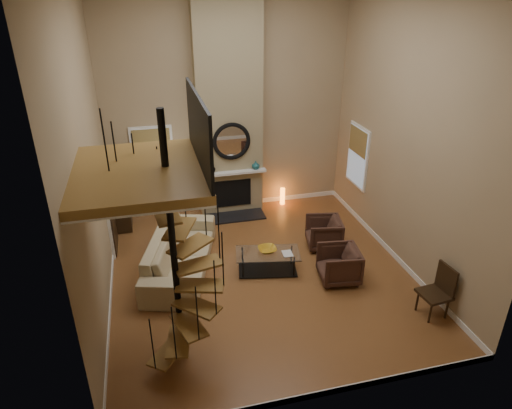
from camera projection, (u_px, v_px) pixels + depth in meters
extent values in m
cube|color=#986031|center=(261.00, 273.00, 9.42)|extent=(6.00, 6.50, 0.01)
cube|color=tan|center=(228.00, 105.00, 11.03)|extent=(6.00, 0.02, 5.50)
cube|color=tan|center=(331.00, 234.00, 5.38)|extent=(6.00, 0.02, 5.50)
cube|color=tan|center=(88.00, 162.00, 7.55)|extent=(0.02, 6.50, 5.50)
cube|color=tan|center=(409.00, 135.00, 8.86)|extent=(0.02, 6.50, 5.50)
cube|color=white|center=(230.00, 204.00, 12.21)|extent=(6.00, 0.02, 0.12)
cube|color=white|center=(317.00, 394.00, 6.57)|extent=(6.00, 0.02, 0.12)
cube|color=white|center=(111.00, 292.00, 8.74)|extent=(0.02, 6.50, 0.12)
cube|color=white|center=(391.00, 252.00, 10.05)|extent=(0.02, 6.50, 0.12)
cube|color=#958561|center=(229.00, 107.00, 10.87)|extent=(1.60, 0.38, 5.50)
cube|color=black|center=(235.00, 216.00, 11.65)|extent=(1.50, 0.60, 0.04)
cube|color=black|center=(233.00, 193.00, 11.66)|extent=(0.95, 0.02, 0.72)
cube|color=white|center=(233.00, 173.00, 11.33)|extent=(1.70, 0.18, 0.06)
torus|color=black|center=(232.00, 141.00, 11.03)|extent=(0.94, 0.10, 0.94)
cylinder|color=white|center=(232.00, 141.00, 11.04)|extent=(0.80, 0.01, 0.80)
imported|color=black|center=(211.00, 168.00, 11.18)|extent=(0.24, 0.24, 0.25)
imported|color=#1A555C|center=(256.00, 165.00, 11.44)|extent=(0.20, 0.20, 0.21)
cube|color=white|center=(153.00, 156.00, 11.11)|extent=(1.02, 0.04, 1.52)
cube|color=#8C9EB2|center=(153.00, 157.00, 11.09)|extent=(0.90, 0.01, 1.40)
cube|color=#9C8346|center=(152.00, 149.00, 10.98)|extent=(0.90, 0.01, 0.98)
cube|color=white|center=(358.00, 156.00, 11.10)|extent=(0.04, 1.02, 1.52)
cube|color=#8C9EB2|center=(357.00, 156.00, 11.10)|extent=(0.01, 0.90, 1.40)
cube|color=#9C8346|center=(358.00, 141.00, 10.93)|extent=(0.01, 0.90, 0.63)
cube|color=white|center=(108.00, 206.00, 9.87)|extent=(0.06, 1.05, 2.16)
cube|color=black|center=(110.00, 207.00, 9.89)|extent=(0.05, 0.90, 2.05)
cube|color=#8C9EB2|center=(109.00, 189.00, 9.71)|extent=(0.01, 0.60, 0.90)
cube|color=olive|center=(139.00, 173.00, 5.98)|extent=(1.70, 2.20, 0.12)
cube|color=white|center=(140.00, 178.00, 6.01)|extent=(1.70, 2.20, 0.03)
cube|color=black|center=(199.00, 129.00, 5.92)|extent=(0.04, 2.20, 0.94)
cylinder|color=black|center=(173.00, 245.00, 6.57)|extent=(0.10, 0.10, 4.02)
cube|color=olive|center=(169.00, 352.00, 7.05)|extent=(0.71, 0.78, 0.04)
cylinder|color=black|center=(152.00, 345.00, 6.55)|extent=(0.02, 0.02, 0.94)
cube|color=olive|center=(179.00, 341.00, 6.91)|extent=(0.46, 0.77, 0.04)
cylinder|color=black|center=(174.00, 334.00, 6.38)|extent=(0.02, 0.02, 0.94)
cube|color=olive|center=(189.00, 325.00, 6.84)|extent=(0.55, 0.79, 0.04)
cylinder|color=black|center=(197.00, 314.00, 6.36)|extent=(0.02, 0.02, 0.94)
cube|color=olive|center=(197.00, 306.00, 6.84)|extent=(0.75, 0.74, 0.04)
cylinder|color=black|center=(215.00, 288.00, 6.47)|extent=(0.02, 0.02, 0.94)
cube|color=olive|center=(200.00, 285.00, 6.87)|extent=(0.79, 0.53, 0.04)
cylinder|color=black|center=(223.00, 260.00, 6.66)|extent=(0.02, 0.02, 0.94)
cube|color=olive|center=(198.00, 265.00, 6.91)|extent=(0.77, 0.48, 0.04)
cylinder|color=black|center=(219.00, 233.00, 6.85)|extent=(0.02, 0.02, 0.94)
cube|color=olive|center=(191.00, 246.00, 6.92)|extent=(0.77, 0.72, 0.04)
cylinder|color=black|center=(205.00, 210.00, 6.97)|extent=(0.02, 0.02, 0.94)
cube|color=olive|center=(180.00, 229.00, 6.86)|extent=(0.58, 0.79, 0.04)
cylinder|color=black|center=(184.00, 191.00, 6.97)|extent=(0.02, 0.02, 0.94)
cube|color=olive|center=(166.00, 214.00, 6.73)|extent=(0.41, 0.75, 0.04)
cylinder|color=black|center=(160.00, 176.00, 6.82)|extent=(0.02, 0.02, 0.94)
cube|color=olive|center=(154.00, 201.00, 6.53)|extent=(0.68, 0.79, 0.04)
cylinder|color=black|center=(135.00, 165.00, 6.53)|extent=(0.02, 0.02, 0.94)
cube|color=olive|center=(144.00, 189.00, 6.27)|extent=(0.80, 0.64, 0.04)
cylinder|color=black|center=(116.00, 155.00, 6.14)|extent=(0.02, 0.02, 0.94)
cube|color=olive|center=(139.00, 177.00, 6.00)|extent=(0.72, 0.34, 0.04)
cylinder|color=black|center=(105.00, 145.00, 5.72)|extent=(0.02, 0.02, 0.94)
cube|color=black|center=(119.00, 191.00, 10.82)|extent=(0.39, 0.83, 1.86)
imported|color=tan|center=(180.00, 252.00, 9.41)|extent=(1.85, 3.03, 0.83)
imported|color=#42281E|center=(327.00, 233.00, 10.22)|extent=(0.89, 0.87, 0.69)
imported|color=#42281E|center=(342.00, 264.00, 9.08)|extent=(0.88, 0.86, 0.72)
cube|color=silver|center=(268.00, 253.00, 9.29)|extent=(1.41, 0.89, 0.02)
cube|color=black|center=(268.00, 270.00, 9.47)|extent=(1.28, 0.76, 0.02)
cylinder|color=black|center=(243.00, 269.00, 9.16)|extent=(0.04, 0.04, 0.48)
cylinder|color=black|center=(294.00, 268.00, 9.21)|extent=(0.04, 0.04, 0.48)
cylinder|color=black|center=(242.00, 257.00, 9.56)|extent=(0.04, 0.04, 0.48)
cylinder|color=black|center=(291.00, 256.00, 9.60)|extent=(0.04, 0.04, 0.48)
imported|color=gold|center=(267.00, 250.00, 9.30)|extent=(0.38, 0.38, 0.09)
imported|color=gray|center=(286.00, 254.00, 9.22)|extent=(0.21, 0.28, 0.03)
cylinder|color=black|center=(177.00, 226.00, 11.19)|extent=(0.36, 0.36, 0.03)
cylinder|color=black|center=(174.00, 198.00, 10.85)|extent=(0.04, 0.04, 1.54)
cylinder|color=#F2E5C6|center=(172.00, 168.00, 10.52)|extent=(0.40, 0.40, 0.32)
cylinder|color=orange|center=(282.00, 196.00, 12.21)|extent=(0.13, 0.13, 0.46)
cube|color=black|center=(434.00, 294.00, 8.07)|extent=(0.54, 0.54, 0.06)
cube|color=black|center=(446.00, 280.00, 8.01)|extent=(0.09, 0.47, 0.58)
cylinder|color=black|center=(430.00, 313.00, 7.96)|extent=(0.04, 0.04, 0.47)
cylinder|color=black|center=(447.00, 309.00, 8.07)|extent=(0.04, 0.04, 0.47)
cylinder|color=black|center=(417.00, 301.00, 8.27)|extent=(0.04, 0.04, 0.47)
cylinder|color=black|center=(433.00, 297.00, 8.37)|extent=(0.04, 0.04, 0.47)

